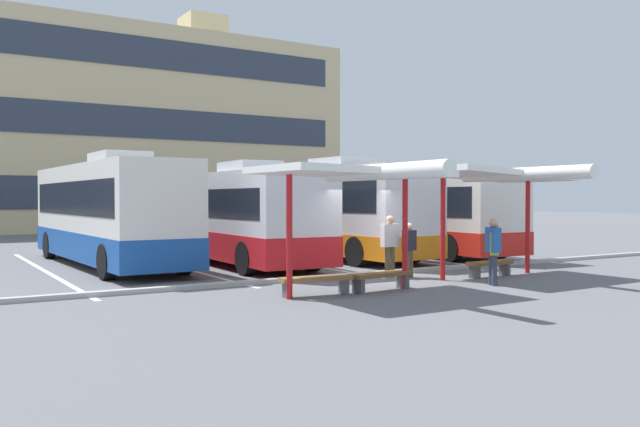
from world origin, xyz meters
name	(u,v)px	position (x,y,z in m)	size (l,w,h in m)	color
ground_plane	(377,277)	(0.00, 0.00, 0.00)	(160.00, 160.00, 0.00)	slate
terminal_building	(91,133)	(0.04, 35.92, 7.16)	(35.81, 13.73, 17.06)	#D1BC8C
coach_bus_0	(108,215)	(-5.75, 7.25, 1.70)	(2.78, 11.01, 3.70)	silver
coach_bus_1	(235,218)	(-1.81, 5.79, 1.58)	(2.77, 10.31, 3.45)	silver
coach_bus_2	(320,211)	(2.20, 6.66, 1.74)	(2.91, 11.35, 3.74)	silver
coach_bus_3	(413,213)	(6.16, 5.87, 1.64)	(3.02, 10.87, 3.56)	silver
lane_stripe_0	(45,271)	(-7.82, 6.66, 0.00)	(0.16, 14.00, 0.01)	white
lane_stripe_1	(168,264)	(-3.91, 6.66, 0.00)	(0.16, 14.00, 0.01)	white
lane_stripe_2	(270,259)	(0.00, 6.66, 0.00)	(0.16, 14.00, 0.01)	white
lane_stripe_3	(356,254)	(3.91, 6.66, 0.00)	(0.16, 14.00, 0.01)	white
lane_stripe_4	(430,250)	(7.82, 6.66, 0.00)	(0.16, 14.00, 0.01)	white
waiting_shelter_0	(357,175)	(-2.46, -2.53, 2.80)	(4.30, 4.77, 3.01)	red
bench_0	(316,281)	(-3.36, -2.18, 0.34)	(1.77, 0.64, 0.45)	brown
bench_1	(381,277)	(-1.56, -2.28, 0.34)	(1.83, 0.62, 0.45)	brown
waiting_shelter_1	(495,177)	(2.79, -1.81, 2.87)	(4.40, 4.93, 3.13)	red
bench_2	(490,265)	(2.79, -1.64, 0.33)	(1.64, 0.55, 0.45)	brown
platform_kerb	(369,274)	(0.00, 0.37, 0.06)	(44.00, 0.24, 0.12)	#ADADA8
waiting_passenger_0	(493,246)	(1.48, -3.00, 1.01)	(0.38, 0.55, 1.73)	#33384C
waiting_passenger_1	(390,241)	(0.29, -0.21, 1.03)	(0.52, 0.25, 1.76)	brown
waiting_passenger_2	(495,250)	(1.56, -2.98, 0.91)	(0.49, 0.47, 1.59)	brown
waiting_passenger_3	(409,246)	(0.73, -0.54, 0.88)	(0.50, 0.35, 1.55)	brown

